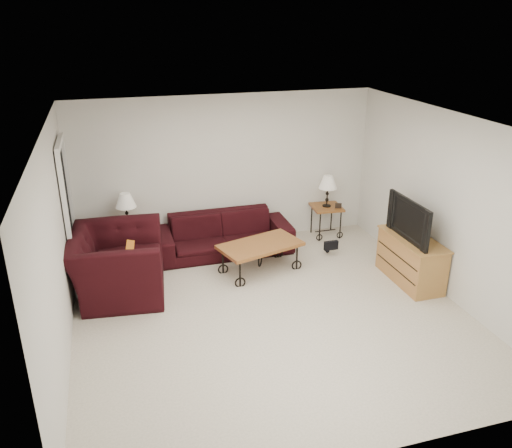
% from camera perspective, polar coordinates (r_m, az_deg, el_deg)
% --- Properties ---
extents(ground, '(5.00, 5.00, 0.00)m').
position_cam_1_polar(ground, '(6.96, 1.64, -9.76)').
color(ground, beige).
rests_on(ground, ground).
extents(wall_back, '(5.00, 0.02, 2.50)m').
position_cam_1_polar(wall_back, '(8.66, -3.35, 5.85)').
color(wall_back, silver).
rests_on(wall_back, ground).
extents(wall_front, '(5.00, 0.02, 2.50)m').
position_cam_1_polar(wall_front, '(4.35, 12.16, -12.29)').
color(wall_front, silver).
rests_on(wall_front, ground).
extents(wall_left, '(0.02, 5.00, 2.50)m').
position_cam_1_polar(wall_left, '(6.15, -21.03, -2.66)').
color(wall_left, silver).
rests_on(wall_left, ground).
extents(wall_right, '(0.02, 5.00, 2.50)m').
position_cam_1_polar(wall_right, '(7.50, 20.27, 1.85)').
color(wall_right, silver).
rests_on(wall_right, ground).
extents(ceiling, '(5.00, 5.00, 0.00)m').
position_cam_1_polar(ceiling, '(6.02, 1.90, 10.87)').
color(ceiling, white).
rests_on(ceiling, wall_back).
extents(doorway, '(0.08, 0.94, 2.04)m').
position_cam_1_polar(doorway, '(7.76, -19.88, 0.75)').
color(doorway, black).
rests_on(doorway, ground).
extents(sofa, '(2.20, 0.86, 0.64)m').
position_cam_1_polar(sofa, '(8.50, -3.58, -1.13)').
color(sofa, black).
rests_on(sofa, ground).
extents(side_table_left, '(0.54, 0.54, 0.55)m').
position_cam_1_polar(side_table_left, '(8.52, -13.66, -2.03)').
color(side_table_left, brown).
rests_on(side_table_left, ground).
extents(side_table_right, '(0.54, 0.54, 0.55)m').
position_cam_1_polar(side_table_right, '(9.23, 7.65, 0.34)').
color(side_table_right, brown).
rests_on(side_table_right, ground).
extents(lamp_left, '(0.33, 0.33, 0.55)m').
position_cam_1_polar(lamp_left, '(8.31, -14.00, 1.46)').
color(lamp_left, black).
rests_on(lamp_left, side_table_left).
extents(lamp_right, '(0.34, 0.34, 0.55)m').
position_cam_1_polar(lamp_right, '(9.04, 7.83, 3.59)').
color(lamp_right, black).
rests_on(lamp_right, side_table_right).
extents(photo_frame_left, '(0.11, 0.03, 0.09)m').
position_cam_1_polar(photo_frame_left, '(8.26, -14.83, -0.50)').
color(photo_frame_left, black).
rests_on(photo_frame_left, side_table_left).
extents(photo_frame_right, '(0.11, 0.05, 0.09)m').
position_cam_1_polar(photo_frame_right, '(9.05, 9.00, 1.99)').
color(photo_frame_right, black).
rests_on(photo_frame_right, side_table_right).
extents(coffee_table, '(1.35, 0.98, 0.46)m').
position_cam_1_polar(coffee_table, '(7.91, 0.46, -3.69)').
color(coffee_table, brown).
rests_on(coffee_table, ground).
extents(armchair, '(1.36, 1.52, 0.91)m').
position_cam_1_polar(armchair, '(7.47, -14.93, -4.21)').
color(armchair, black).
rests_on(armchair, ground).
extents(throw_pillow, '(0.15, 0.42, 0.41)m').
position_cam_1_polar(throw_pillow, '(7.40, -13.81, -3.79)').
color(throw_pillow, '#C56019').
rests_on(throw_pillow, armchair).
extents(tv_stand, '(0.48, 1.14, 0.69)m').
position_cam_1_polar(tv_stand, '(7.91, 16.59, -3.76)').
color(tv_stand, olive).
rests_on(tv_stand, ground).
extents(television, '(0.13, 1.02, 0.59)m').
position_cam_1_polar(television, '(7.65, 16.97, 0.52)').
color(television, black).
rests_on(television, tv_stand).
extents(backpack, '(0.39, 0.33, 0.46)m').
position_cam_1_polar(backpack, '(8.58, 7.90, -1.76)').
color(backpack, black).
rests_on(backpack, ground).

